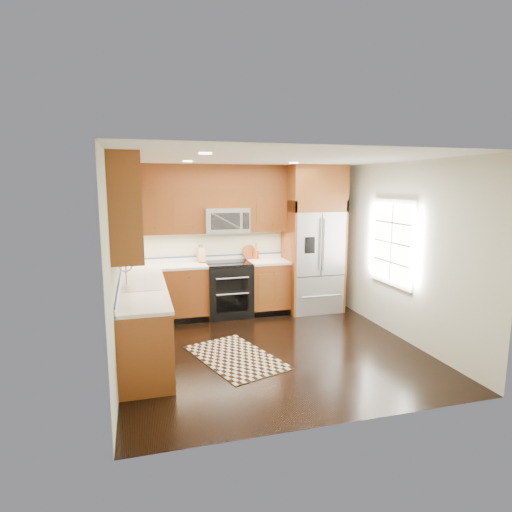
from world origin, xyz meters
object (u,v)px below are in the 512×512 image
object	(u,v)px
refrigerator	(313,239)
rug	(235,357)
range	(229,289)
knife_block	(201,255)
utensil_crock	(256,253)

from	to	relation	value
refrigerator	rug	bearing A→B (deg)	-135.75
range	knife_block	distance (m)	0.76
refrigerator	range	bearing A→B (deg)	178.60
rug	utensil_crock	world-z (taller)	utensil_crock
refrigerator	utensil_crock	world-z (taller)	refrigerator
range	rug	world-z (taller)	range
range	refrigerator	distance (m)	1.76
rug	range	bearing A→B (deg)	62.75
refrigerator	utensil_crock	bearing A→B (deg)	163.01
refrigerator	rug	size ratio (longest dim) A/B	1.81
knife_block	utensil_crock	size ratio (longest dim) A/B	1.06
utensil_crock	refrigerator	bearing A→B (deg)	-16.99
range	refrigerator	size ratio (longest dim) A/B	0.36
range	rug	distance (m)	1.92
range	utensil_crock	size ratio (longest dim) A/B	3.20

